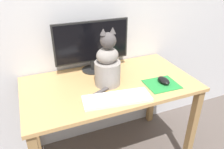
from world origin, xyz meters
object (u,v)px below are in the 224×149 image
object	(u,v)px
computer_mouse_right	(164,80)
keyboard	(117,98)
monitor	(92,44)
cat	(108,64)

from	to	relation	value
computer_mouse_right	keyboard	bearing A→B (deg)	-170.61
monitor	cat	xyz separation A→B (m)	(0.03, -0.24, -0.06)
keyboard	cat	world-z (taller)	cat
keyboard	computer_mouse_right	world-z (taller)	computer_mouse_right
keyboard	cat	bearing A→B (deg)	92.51
monitor	keyboard	world-z (taller)	monitor
computer_mouse_right	cat	size ratio (longest dim) A/B	0.28
computer_mouse_right	cat	world-z (taller)	cat
computer_mouse_right	cat	xyz separation A→B (m)	(-0.36, 0.14, 0.13)
monitor	cat	bearing A→B (deg)	-83.34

